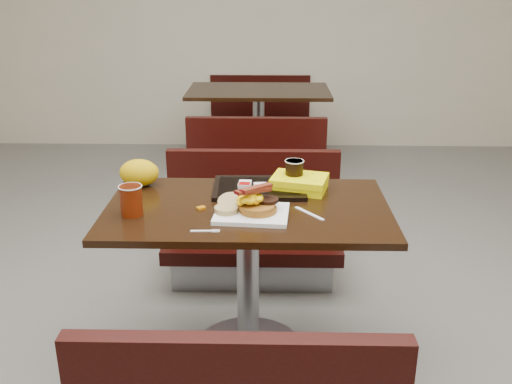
{
  "coord_description": "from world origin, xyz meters",
  "views": [
    {
      "loc": [
        0.09,
        -2.24,
        1.67
      ],
      "look_at": [
        0.04,
        -0.01,
        0.82
      ],
      "focal_mm": 40.08,
      "sensor_mm": 36.0,
      "label": 1
    }
  ],
  "objects_px": {
    "coffee_cup_far": "(294,172)",
    "hashbrown_sleeve_right": "(260,187)",
    "bench_far_s": "(257,158)",
    "knife": "(309,213)",
    "table_near": "(248,284)",
    "table_far": "(259,132)",
    "bench_far_n": "(260,115)",
    "hashbrown_sleeve_left": "(245,184)",
    "platter": "(252,214)",
    "bench_near_n": "(252,223)",
    "coffee_cup_near": "(131,200)",
    "tray": "(259,188)",
    "clamshell": "(299,183)",
    "fork": "(201,231)",
    "paper_bag": "(139,173)",
    "pancake_stack": "(258,208)"
  },
  "relations": [
    {
      "from": "bench_near_n",
      "to": "hashbrown_sleeve_left",
      "type": "height_order",
      "value": "hashbrown_sleeve_left"
    },
    {
      "from": "pancake_stack",
      "to": "clamshell",
      "type": "height_order",
      "value": "clamshell"
    },
    {
      "from": "hashbrown_sleeve_right",
      "to": "hashbrown_sleeve_left",
      "type": "bearing_deg",
      "value": 151.07
    },
    {
      "from": "bench_near_n",
      "to": "platter",
      "type": "relative_size",
      "value": 3.38
    },
    {
      "from": "bench_near_n",
      "to": "fork",
      "type": "distance_m",
      "value": 1.05
    },
    {
      "from": "table_near",
      "to": "clamshell",
      "type": "distance_m",
      "value": 0.51
    },
    {
      "from": "bench_near_n",
      "to": "paper_bag",
      "type": "bearing_deg",
      "value": -138.01
    },
    {
      "from": "bench_far_n",
      "to": "platter",
      "type": "xyz_separation_m",
      "value": [
        0.02,
        -3.4,
        0.4
      ]
    },
    {
      "from": "coffee_cup_near",
      "to": "tray",
      "type": "height_order",
      "value": "coffee_cup_near"
    },
    {
      "from": "table_near",
      "to": "table_far",
      "type": "relative_size",
      "value": 1.0
    },
    {
      "from": "bench_far_s",
      "to": "knife",
      "type": "xyz_separation_m",
      "value": [
        0.26,
        -1.98,
        0.39
      ]
    },
    {
      "from": "fork",
      "to": "knife",
      "type": "height_order",
      "value": "same"
    },
    {
      "from": "bench_far_s",
      "to": "hashbrown_sleeve_right",
      "type": "distance_m",
      "value": 1.8
    },
    {
      "from": "pancake_stack",
      "to": "fork",
      "type": "height_order",
      "value": "pancake_stack"
    },
    {
      "from": "bench_far_s",
      "to": "hashbrown_sleeve_right",
      "type": "height_order",
      "value": "hashbrown_sleeve_right"
    },
    {
      "from": "coffee_cup_near",
      "to": "table_near",
      "type": "bearing_deg",
      "value": 12.35
    },
    {
      "from": "tray",
      "to": "coffee_cup_far",
      "type": "xyz_separation_m",
      "value": [
        0.16,
        0.03,
        0.07
      ]
    },
    {
      "from": "table_near",
      "to": "hashbrown_sleeve_left",
      "type": "xyz_separation_m",
      "value": [
        -0.02,
        0.18,
        0.4
      ]
    },
    {
      "from": "bench_far_n",
      "to": "hashbrown_sleeve_left",
      "type": "relative_size",
      "value": 13.16
    },
    {
      "from": "hashbrown_sleeve_left",
      "to": "clamshell",
      "type": "bearing_deg",
      "value": 7.69
    },
    {
      "from": "paper_bag",
      "to": "tray",
      "type": "bearing_deg",
      "value": -4.83
    },
    {
      "from": "tray",
      "to": "clamshell",
      "type": "xyz_separation_m",
      "value": [
        0.18,
        0.0,
        0.02
      ]
    },
    {
      "from": "platter",
      "to": "bench_near_n",
      "type": "bearing_deg",
      "value": 96.06
    },
    {
      "from": "table_near",
      "to": "bench_near_n",
      "type": "bearing_deg",
      "value": 90.0
    },
    {
      "from": "platter",
      "to": "tray",
      "type": "height_order",
      "value": "tray"
    },
    {
      "from": "tray",
      "to": "fork",
      "type": "bearing_deg",
      "value": -116.93
    },
    {
      "from": "table_far",
      "to": "tray",
      "type": "xyz_separation_m",
      "value": [
        0.05,
        -2.41,
        0.38
      ]
    },
    {
      "from": "table_near",
      "to": "coffee_cup_near",
      "type": "relative_size",
      "value": 9.57
    },
    {
      "from": "table_near",
      "to": "tray",
      "type": "bearing_deg",
      "value": 76.67
    },
    {
      "from": "clamshell",
      "to": "bench_near_n",
      "type": "bearing_deg",
      "value": 129.16
    },
    {
      "from": "knife",
      "to": "clamshell",
      "type": "relative_size",
      "value": 0.7
    },
    {
      "from": "bench_near_n",
      "to": "fork",
      "type": "relative_size",
      "value": 8.91
    },
    {
      "from": "coffee_cup_near",
      "to": "knife",
      "type": "bearing_deg",
      "value": 1.97
    },
    {
      "from": "platter",
      "to": "coffee_cup_near",
      "type": "bearing_deg",
      "value": -175.21
    },
    {
      "from": "coffee_cup_far",
      "to": "hashbrown_sleeve_right",
      "type": "bearing_deg",
      "value": -155.27
    },
    {
      "from": "table_far",
      "to": "hashbrown_sleeve_right",
      "type": "distance_m",
      "value": 2.48
    },
    {
      "from": "knife",
      "to": "tray",
      "type": "height_order",
      "value": "tray"
    },
    {
      "from": "bench_far_n",
      "to": "pancake_stack",
      "type": "height_order",
      "value": "pancake_stack"
    },
    {
      "from": "table_near",
      "to": "hashbrown_sleeve_right",
      "type": "height_order",
      "value": "hashbrown_sleeve_right"
    },
    {
      "from": "table_near",
      "to": "knife",
      "type": "xyz_separation_m",
      "value": [
        0.26,
        -0.08,
        0.38
      ]
    },
    {
      "from": "table_far",
      "to": "knife",
      "type": "relative_size",
      "value": 7.11
    },
    {
      "from": "bench_near_n",
      "to": "knife",
      "type": "bearing_deg",
      "value": -71.75
    },
    {
      "from": "bench_far_n",
      "to": "hashbrown_sleeve_right",
      "type": "distance_m",
      "value": 3.17
    },
    {
      "from": "bench_far_s",
      "to": "coffee_cup_near",
      "type": "height_order",
      "value": "coffee_cup_near"
    },
    {
      "from": "bench_far_s",
      "to": "coffee_cup_near",
      "type": "relative_size",
      "value": 7.98
    },
    {
      "from": "table_near",
      "to": "bench_near_n",
      "type": "height_order",
      "value": "table_near"
    },
    {
      "from": "table_near",
      "to": "hashbrown_sleeve_right",
      "type": "distance_m",
      "value": 0.44
    },
    {
      "from": "bench_near_n",
      "to": "pancake_stack",
      "type": "height_order",
      "value": "pancake_stack"
    },
    {
      "from": "pancake_stack",
      "to": "coffee_cup_far",
      "type": "height_order",
      "value": "coffee_cup_far"
    },
    {
      "from": "bench_far_s",
      "to": "knife",
      "type": "height_order",
      "value": "knife"
    }
  ]
}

